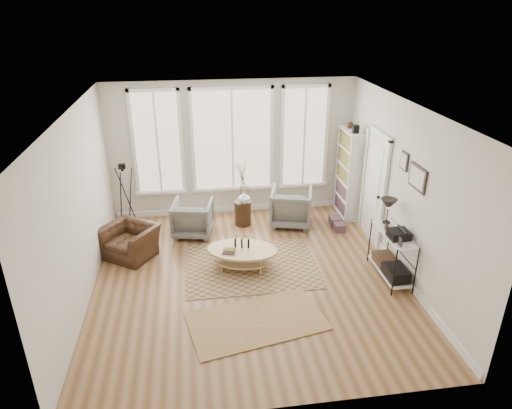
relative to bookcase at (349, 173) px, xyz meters
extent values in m
plane|color=#956C46|center=(-2.44, -2.23, -0.96)|extent=(5.50, 5.50, 0.00)
plane|color=white|center=(-2.44, -2.23, 1.94)|extent=(5.50, 5.50, 0.00)
cube|color=beige|center=(-2.44, 0.52, 0.49)|extent=(5.20, 0.04, 2.90)
cube|color=beige|center=(-2.44, -4.98, 0.49)|extent=(5.20, 0.04, 2.90)
cube|color=beige|center=(-5.04, -2.23, 0.49)|extent=(0.04, 5.50, 2.90)
cube|color=beige|center=(0.16, -2.23, 0.49)|extent=(0.04, 5.50, 2.90)
cube|color=white|center=(-2.44, 0.51, -0.90)|extent=(5.10, 0.04, 0.12)
cube|color=white|center=(0.15, -2.23, -0.90)|extent=(0.03, 5.40, 0.12)
cube|color=beige|center=(-2.44, 0.50, 0.69)|extent=(1.60, 0.03, 2.10)
cube|color=beige|center=(-3.99, 0.50, 0.69)|extent=(0.90, 0.03, 2.10)
cube|color=beige|center=(-0.89, 0.50, 0.69)|extent=(0.90, 0.03, 2.10)
cube|color=white|center=(-2.44, 0.48, 0.69)|extent=(1.74, 0.06, 2.24)
cube|color=white|center=(-3.99, 0.48, 0.69)|extent=(1.04, 0.06, 2.24)
cube|color=white|center=(-0.89, 0.48, 0.69)|extent=(1.04, 0.06, 2.24)
cube|color=white|center=(-2.44, 0.46, -0.39)|extent=(4.10, 0.12, 0.06)
cube|color=silver|center=(0.14, -1.08, 0.09)|extent=(0.04, 0.88, 2.10)
cube|color=white|center=(0.12, -1.08, 0.34)|extent=(0.01, 0.55, 1.20)
cube|color=white|center=(0.12, -1.57, 0.09)|extent=(0.06, 0.08, 2.18)
cube|color=white|center=(0.12, -0.59, 0.09)|extent=(0.06, 0.08, 2.18)
cube|color=white|center=(0.12, -1.08, 1.18)|extent=(0.06, 1.06, 0.08)
sphere|color=black|center=(0.09, -1.41, 0.04)|extent=(0.06, 0.06, 0.06)
cube|color=white|center=(-0.01, -0.41, -0.01)|extent=(0.30, 0.03, 1.90)
cube|color=white|center=(-0.01, 0.41, -0.01)|extent=(0.30, 0.03, 1.90)
cube|color=white|center=(0.14, 0.00, -0.01)|extent=(0.02, 0.85, 1.90)
cube|color=white|center=(-0.01, 0.00, -0.01)|extent=(0.30, 0.81, 1.90)
cube|color=brown|center=(-0.01, 0.00, -0.01)|extent=(0.24, 0.75, 1.76)
cube|color=black|center=(-0.01, -0.20, 1.02)|extent=(0.12, 0.10, 0.16)
sphere|color=#392315|center=(-0.01, 0.15, 1.01)|extent=(0.14, 0.14, 0.14)
cube|color=white|center=(-0.06, -2.53, -0.84)|extent=(0.37, 1.07, 0.03)
cube|color=white|center=(-0.06, -2.53, -0.14)|extent=(0.37, 1.07, 0.02)
cylinder|color=black|center=(-0.24, -3.06, -0.53)|extent=(0.02, 0.02, 0.85)
cylinder|color=black|center=(0.12, -3.06, -0.53)|extent=(0.02, 0.02, 0.85)
cylinder|color=black|center=(-0.24, -2.00, -0.53)|extent=(0.02, 0.02, 0.85)
cylinder|color=black|center=(0.12, -2.00, -0.53)|extent=(0.02, 0.02, 0.85)
cylinder|color=black|center=(-0.06, -2.18, -0.08)|extent=(0.14, 0.14, 0.02)
cylinder|color=black|center=(-0.06, -2.18, 0.06)|extent=(0.02, 0.02, 0.30)
cone|color=black|center=(-0.06, -2.18, 0.26)|extent=(0.28, 0.28, 0.18)
cube|color=black|center=(-0.06, -2.68, -0.05)|extent=(0.32, 0.30, 0.13)
cube|color=black|center=(-0.06, -2.78, -0.73)|extent=(0.32, 0.45, 0.20)
cube|color=#392315|center=(-0.06, -2.31, -0.75)|extent=(0.32, 0.40, 0.16)
cube|color=black|center=(-0.16, -2.95, -0.04)|extent=(0.02, 0.10, 0.14)
cube|color=black|center=(-0.16, -2.41, -0.05)|extent=(0.02, 0.10, 0.12)
cube|color=black|center=(0.14, -2.63, 0.89)|extent=(0.03, 0.52, 0.38)
cube|color=white|center=(0.13, -2.63, 0.89)|extent=(0.01, 0.44, 0.30)
cube|color=black|center=(0.14, -2.13, 0.99)|extent=(0.03, 0.24, 0.30)
cube|color=white|center=(0.13, -2.13, 0.99)|extent=(0.01, 0.18, 0.24)
cube|color=brown|center=(-2.36, -1.86, -0.95)|extent=(2.35, 1.76, 0.01)
cube|color=brown|center=(-2.48, -3.40, -0.94)|extent=(2.16, 1.48, 0.01)
ellipsoid|color=tan|center=(-2.52, -1.90, -0.78)|extent=(1.18, 0.90, 0.03)
ellipsoid|color=tan|center=(-2.52, -1.90, -0.59)|extent=(1.38, 1.06, 0.04)
cylinder|color=tan|center=(-2.86, -2.09, -0.78)|extent=(0.04, 0.04, 0.35)
cylinder|color=tan|center=(-2.18, -2.09, -0.78)|extent=(0.04, 0.04, 0.35)
cylinder|color=tan|center=(-2.86, -1.70, -0.78)|extent=(0.04, 0.04, 0.35)
cylinder|color=tan|center=(-2.18, -1.70, -0.78)|extent=(0.04, 0.04, 0.35)
cylinder|color=black|center=(-2.63, -1.85, -0.48)|extent=(0.04, 0.04, 0.18)
cylinder|color=black|center=(-2.52, -1.85, -0.48)|extent=(0.04, 0.04, 0.18)
cylinder|color=black|center=(-2.40, -1.85, -0.48)|extent=(0.04, 0.04, 0.18)
cube|color=#36522B|center=(-2.75, -1.98, -0.54)|extent=(0.21, 0.16, 0.06)
imported|color=slate|center=(-3.35, -0.48, -0.60)|extent=(0.90, 0.91, 0.71)
imported|color=slate|center=(-1.30, -0.30, -0.57)|extent=(1.03, 1.05, 0.78)
cylinder|color=#392315|center=(-2.31, -0.18, -0.69)|extent=(0.35, 0.35, 0.53)
imported|color=silver|center=(-2.29, -0.27, -0.30)|extent=(0.31, 0.31, 0.25)
imported|color=#392315|center=(-4.52, -1.16, -0.66)|extent=(1.20, 1.17, 0.59)
cylinder|color=black|center=(-4.69, 0.05, 0.31)|extent=(0.06, 0.06, 0.06)
cube|color=black|center=(-4.69, 0.05, 0.38)|extent=(0.14, 0.11, 0.10)
cylinder|color=black|center=(-4.69, -0.03, 0.38)|extent=(0.06, 0.08, 0.06)
cube|color=brown|center=(-0.39, -0.51, -0.86)|extent=(0.26, 0.32, 0.19)
cube|color=brown|center=(-0.39, -0.76, -0.87)|extent=(0.21, 0.27, 0.17)
camera|label=1|loc=(-3.26, -8.78, 3.42)|focal=32.00mm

